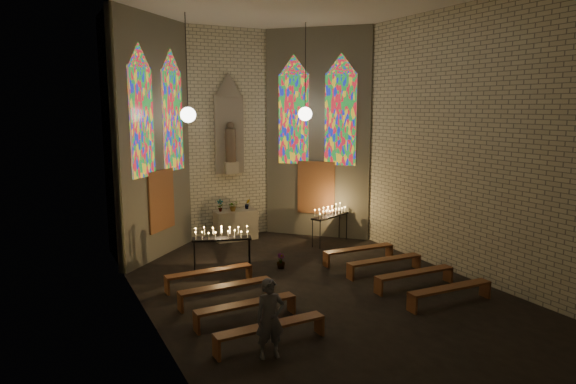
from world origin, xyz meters
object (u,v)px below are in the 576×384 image
(altar, at_px, (236,225))
(votive_stand_left, at_px, (222,236))
(visitor, at_px, (270,319))
(aisle_flower_pot, at_px, (281,261))
(votive_stand_right, at_px, (330,213))

(altar, xyz_separation_m, votive_stand_left, (-1.55, -2.99, 0.50))
(altar, relative_size, visitor, 0.96)
(aisle_flower_pot, bearing_deg, altar, 89.68)
(votive_stand_left, bearing_deg, visitor, -82.43)
(votive_stand_right, distance_m, visitor, 7.92)
(altar, bearing_deg, visitor, -106.96)
(aisle_flower_pot, relative_size, votive_stand_left, 0.26)
(votive_stand_right, xyz_separation_m, visitor, (-5.01, -6.13, -0.27))
(aisle_flower_pot, height_order, votive_stand_right, votive_stand_right)
(votive_stand_right, bearing_deg, altar, 121.45)
(votive_stand_left, relative_size, visitor, 1.11)
(altar, relative_size, aisle_flower_pot, 3.33)
(aisle_flower_pot, height_order, visitor, visitor)
(votive_stand_left, distance_m, visitor, 5.08)
(aisle_flower_pot, relative_size, votive_stand_right, 0.26)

